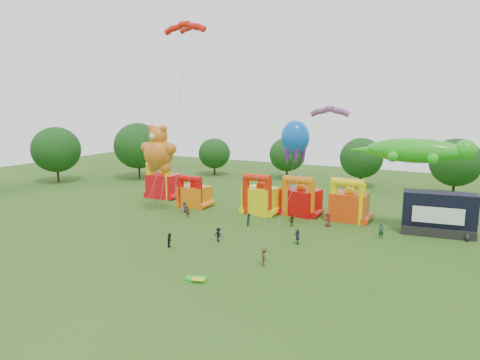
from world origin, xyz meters
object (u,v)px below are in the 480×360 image
at_px(bouncy_castle_0, 163,184).
at_px(octopus_kite, 294,150).
at_px(bouncy_castle_2, 260,198).
at_px(gecko_kite, 401,177).
at_px(teddy_bear_kite, 157,158).
at_px(spectator_0, 185,207).
at_px(spectator_4, 292,220).
at_px(stage_trailer, 438,214).

height_order(bouncy_castle_0, octopus_kite, octopus_kite).
bearing_deg(bouncy_castle_2, octopus_kite, 18.79).
xyz_separation_m(bouncy_castle_2, gecko_kite, (19.42, -0.14, 4.75)).
bearing_deg(gecko_kite, octopus_kite, 173.57).
bearing_deg(teddy_bear_kite, octopus_kite, 23.13).
xyz_separation_m(bouncy_castle_2, teddy_bear_kite, (-13.83, -6.30, 5.84)).
bearing_deg(bouncy_castle_0, spectator_0, -36.93).
xyz_separation_m(gecko_kite, spectator_4, (-12.75, -4.25, -6.24)).
distance_m(teddy_bear_kite, spectator_0, 8.33).
bearing_deg(spectator_4, octopus_kite, -110.77).
height_order(bouncy_castle_2, teddy_bear_kite, teddy_bear_kite).
bearing_deg(bouncy_castle_2, teddy_bear_kite, -155.51).
bearing_deg(gecko_kite, bouncy_castle_2, 179.58).
relative_size(octopus_kite, spectator_0, 8.53).
relative_size(stage_trailer, spectator_4, 5.21).
height_order(bouncy_castle_0, spectator_4, bouncy_castle_0).
bearing_deg(spectator_4, spectator_0, -39.88).
distance_m(bouncy_castle_0, bouncy_castle_2, 19.67).
relative_size(stage_trailer, gecko_kite, 0.57).
distance_m(bouncy_castle_0, stage_trailer, 43.61).
relative_size(gecko_kite, octopus_kite, 1.10).
xyz_separation_m(octopus_kite, spectator_4, (2.15, -5.93, -8.66)).
distance_m(stage_trailer, teddy_bear_kite, 38.91).
xyz_separation_m(stage_trailer, spectator_0, (-34.32, -5.28, -1.77)).
bearing_deg(gecko_kite, spectator_0, -171.41).
height_order(bouncy_castle_0, spectator_0, bouncy_castle_0).
bearing_deg(spectator_4, stage_trailer, 155.51).
bearing_deg(bouncy_castle_2, stage_trailer, 1.55).
distance_m(bouncy_castle_0, spectator_0, 11.69).
xyz_separation_m(bouncy_castle_0, gecko_kite, (38.95, -2.47, 4.63)).
relative_size(bouncy_castle_0, stage_trailer, 0.74).
relative_size(bouncy_castle_0, bouncy_castle_2, 1.05).
distance_m(bouncy_castle_0, teddy_bear_kite, 11.82).
height_order(stage_trailer, spectator_4, stage_trailer).
bearing_deg(spectator_0, bouncy_castle_2, 38.69).
distance_m(stage_trailer, spectator_4, 18.18).
bearing_deg(stage_trailer, teddy_bear_kite, -169.60).
xyz_separation_m(teddy_bear_kite, octopus_kite, (18.35, 7.84, 1.34)).
bearing_deg(teddy_bear_kite, stage_trailer, 10.40).
bearing_deg(stage_trailer, gecko_kite, -170.31).
distance_m(octopus_kite, spectator_0, 18.24).
relative_size(spectator_0, spectator_4, 0.97).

